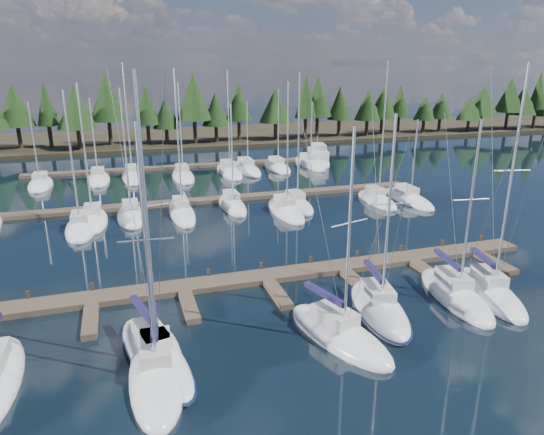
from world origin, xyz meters
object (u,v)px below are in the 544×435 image
object	(u,v)px
front_sailboat_4	(379,308)
motor_yacht_right	(318,159)
front_sailboat_2	(157,370)
front_sailboat_5	(455,294)
front_sailboat_3	(339,334)
main_dock	(268,280)
front_sailboat_1	(155,355)
front_sailboat_6	(490,292)

from	to	relation	value
front_sailboat_4	motor_yacht_right	distance (m)	48.98
front_sailboat_2	front_sailboat_5	xyz separation A→B (m)	(19.89, 2.58, 0.00)
front_sailboat_3	front_sailboat_5	world-z (taller)	front_sailboat_3
main_dock	front_sailboat_1	size ratio (longest dim) A/B	2.80
front_sailboat_3	front_sailboat_6	xyz separation A→B (m)	(12.10, 1.77, 0.03)
motor_yacht_right	front_sailboat_6	bearing A→B (deg)	-98.36
main_dock	front_sailboat_3	xyz separation A→B (m)	(1.73, -8.35, 0.08)
front_sailboat_3	front_sailboat_6	distance (m)	12.23
main_dock	front_sailboat_4	world-z (taller)	front_sailboat_4
front_sailboat_6	front_sailboat_5	bearing A→B (deg)	170.64
main_dock	front_sailboat_1	distance (m)	11.27
main_dock	front_sailboat_5	bearing A→B (deg)	-28.56
front_sailboat_5	front_sailboat_1	bearing A→B (deg)	-176.60
front_sailboat_3	motor_yacht_right	bearing A→B (deg)	68.65
front_sailboat_2	motor_yacht_right	distance (m)	57.05
main_dock	front_sailboat_6	world-z (taller)	front_sailboat_6
front_sailboat_3	front_sailboat_6	bearing A→B (deg)	8.32
main_dock	front_sailboat_1	bearing A→B (deg)	-139.30
front_sailboat_4	front_sailboat_5	world-z (taller)	front_sailboat_4
front_sailboat_1	front_sailboat_5	bearing A→B (deg)	3.40
front_sailboat_6	front_sailboat_4	bearing A→B (deg)	178.26
front_sailboat_4	motor_yacht_right	xyz separation A→B (m)	(15.23, 46.55, 0.27)
front_sailboat_4	motor_yacht_right	world-z (taller)	front_sailboat_4
main_dock	front_sailboat_4	bearing A→B (deg)	-49.14
front_sailboat_4	front_sailboat_6	size ratio (longest dim) A/B	0.83
front_sailboat_5	motor_yacht_right	world-z (taller)	front_sailboat_5
main_dock	front_sailboat_3	world-z (taller)	front_sailboat_3
front_sailboat_3	front_sailboat_2	bearing A→B (deg)	-177.75
front_sailboat_3	motor_yacht_right	distance (m)	52.15
front_sailboat_5	front_sailboat_2	bearing A→B (deg)	-172.59
main_dock	front_sailboat_1	xyz separation A→B (m)	(-8.54, -7.35, 0.10)
front_sailboat_1	front_sailboat_5	world-z (taller)	front_sailboat_1
front_sailboat_4	front_sailboat_5	size ratio (longest dim) A/B	1.04
motor_yacht_right	front_sailboat_5	bearing A→B (deg)	-101.42
front_sailboat_1	front_sailboat_2	world-z (taller)	front_sailboat_1
front_sailboat_4	front_sailboat_1	bearing A→B (deg)	-175.83
front_sailboat_3	front_sailboat_4	bearing A→B (deg)	28.36
front_sailboat_2	motor_yacht_right	world-z (taller)	front_sailboat_2
front_sailboat_3	front_sailboat_6	size ratio (longest dim) A/B	0.81
main_dock	front_sailboat_6	size ratio (longest dim) A/B	2.75
front_sailboat_1	front_sailboat_6	size ratio (longest dim) A/B	0.98
front_sailboat_2	front_sailboat_4	size ratio (longest dim) A/B	1.02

